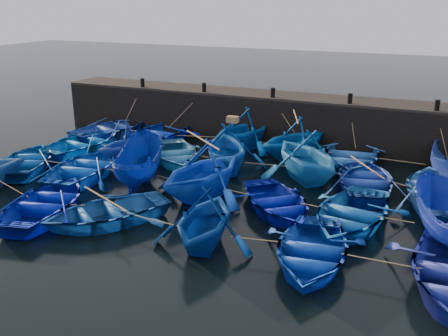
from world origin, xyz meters
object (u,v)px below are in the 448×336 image
at_px(wooden_crate, 233,119).
at_px(boat_13, 29,160).
at_px(boat_8, 175,153).
at_px(boat_0, 112,128).

bearing_deg(wooden_crate, boat_13, -158.80).
bearing_deg(boat_8, wooden_crate, -41.71).
bearing_deg(boat_0, boat_13, 106.82).
height_order(boat_8, boat_13, boat_13).
bearing_deg(boat_0, wooden_crate, -179.97).
height_order(boat_0, wooden_crate, wooden_crate).
height_order(boat_8, wooden_crate, wooden_crate).
xyz_separation_m(boat_8, wooden_crate, (3.09, -0.24, 2.02)).
distance_m(boat_8, boat_13, 6.79).
xyz_separation_m(boat_13, wooden_crate, (8.81, 3.42, 2.02)).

